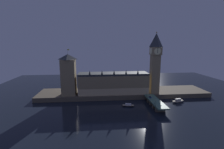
{
  "coord_description": "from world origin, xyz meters",
  "views": [
    {
      "loc": [
        -34.59,
        -167.57,
        66.32
      ],
      "look_at": [
        -17.34,
        20.0,
        31.59
      ],
      "focal_mm": 26.0,
      "sensor_mm": 36.0,
      "label": 1
    }
  ],
  "objects_px": {
    "street_lamp_mid": "(161,97)",
    "street_lamp_far": "(147,93)",
    "victoria_tower": "(69,75)",
    "pedestrian_near_rail": "(154,104)",
    "pedestrian_far_rail": "(148,97)",
    "clock_tower": "(155,61)",
    "pedestrian_mid_walk": "(161,100)",
    "boat_downstream": "(178,101)",
    "car_northbound_lead": "(150,97)",
    "street_lamp_near": "(156,102)",
    "boat_upstream": "(128,105)"
  },
  "relations": [
    {
      "from": "pedestrian_far_rail",
      "to": "boat_upstream",
      "type": "distance_m",
      "value": 26.75
    },
    {
      "from": "pedestrian_mid_walk",
      "to": "street_lamp_mid",
      "type": "height_order",
      "value": "street_lamp_mid"
    },
    {
      "from": "victoria_tower",
      "to": "pedestrian_near_rail",
      "type": "distance_m",
      "value": 105.37
    },
    {
      "from": "victoria_tower",
      "to": "pedestrian_mid_walk",
      "type": "xyz_separation_m",
      "value": [
        102.32,
        -36.37,
        -23.15
      ]
    },
    {
      "from": "street_lamp_mid",
      "to": "street_lamp_far",
      "type": "distance_m",
      "value": 18.3
    },
    {
      "from": "clock_tower",
      "to": "street_lamp_mid",
      "type": "relative_size",
      "value": 10.73
    },
    {
      "from": "street_lamp_mid",
      "to": "boat_downstream",
      "type": "bearing_deg",
      "value": 20.87
    },
    {
      "from": "street_lamp_far",
      "to": "boat_upstream",
      "type": "height_order",
      "value": "street_lamp_far"
    },
    {
      "from": "boat_upstream",
      "to": "boat_downstream",
      "type": "relative_size",
      "value": 0.88
    },
    {
      "from": "pedestrian_mid_walk",
      "to": "boat_downstream",
      "type": "relative_size",
      "value": 0.11
    },
    {
      "from": "victoria_tower",
      "to": "street_lamp_far",
      "type": "height_order",
      "value": "victoria_tower"
    },
    {
      "from": "car_northbound_lead",
      "to": "boat_downstream",
      "type": "relative_size",
      "value": 0.29
    },
    {
      "from": "pedestrian_near_rail",
      "to": "car_northbound_lead",
      "type": "bearing_deg",
      "value": 83.18
    },
    {
      "from": "boat_downstream",
      "to": "street_lamp_near",
      "type": "bearing_deg",
      "value": -145.99
    },
    {
      "from": "street_lamp_near",
      "to": "boat_upstream",
      "type": "distance_m",
      "value": 31.07
    },
    {
      "from": "clock_tower",
      "to": "pedestrian_near_rail",
      "type": "distance_m",
      "value": 58.85
    },
    {
      "from": "pedestrian_mid_walk",
      "to": "boat_upstream",
      "type": "distance_m",
      "value": 35.42
    },
    {
      "from": "clock_tower",
      "to": "pedestrian_far_rail",
      "type": "bearing_deg",
      "value": -124.53
    },
    {
      "from": "street_lamp_mid",
      "to": "boat_downstream",
      "type": "distance_m",
      "value": 28.48
    },
    {
      "from": "pedestrian_far_rail",
      "to": "street_lamp_far",
      "type": "height_order",
      "value": "street_lamp_far"
    },
    {
      "from": "pedestrian_near_rail",
      "to": "boat_upstream",
      "type": "relative_size",
      "value": 0.11
    },
    {
      "from": "pedestrian_near_rail",
      "to": "pedestrian_mid_walk",
      "type": "relative_size",
      "value": 0.92
    },
    {
      "from": "pedestrian_far_rail",
      "to": "street_lamp_mid",
      "type": "xyz_separation_m",
      "value": [
        10.48,
        -10.89,
        3.49
      ]
    },
    {
      "from": "clock_tower",
      "to": "pedestrian_mid_walk",
      "type": "relative_size",
      "value": 43.6
    },
    {
      "from": "victoria_tower",
      "to": "pedestrian_far_rail",
      "type": "xyz_separation_m",
      "value": [
        92.25,
        -23.87,
        -23.13
      ]
    },
    {
      "from": "pedestrian_mid_walk",
      "to": "street_lamp_far",
      "type": "height_order",
      "value": "street_lamp_far"
    },
    {
      "from": "car_northbound_lead",
      "to": "boat_upstream",
      "type": "xyz_separation_m",
      "value": [
        -27.09,
        -8.18,
        -5.92
      ]
    },
    {
      "from": "victoria_tower",
      "to": "pedestrian_near_rail",
      "type": "xyz_separation_m",
      "value": [
        92.25,
        -45.31,
        -23.23
      ]
    },
    {
      "from": "boat_upstream",
      "to": "boat_downstream",
      "type": "height_order",
      "value": "boat_downstream"
    },
    {
      "from": "car_northbound_lead",
      "to": "pedestrian_mid_walk",
      "type": "xyz_separation_m",
      "value": [
        7.56,
        -12.12,
        0.3
      ]
    },
    {
      "from": "victoria_tower",
      "to": "street_lamp_near",
      "type": "bearing_deg",
      "value": -28.31
    },
    {
      "from": "car_northbound_lead",
      "to": "boat_upstream",
      "type": "distance_m",
      "value": 28.91
    },
    {
      "from": "pedestrian_near_rail",
      "to": "street_lamp_mid",
      "type": "distance_m",
      "value": 15.29
    },
    {
      "from": "street_lamp_far",
      "to": "car_northbound_lead",
      "type": "bearing_deg",
      "value": -55.23
    },
    {
      "from": "street_lamp_mid",
      "to": "street_lamp_far",
      "type": "height_order",
      "value": "street_lamp_far"
    },
    {
      "from": "street_lamp_mid",
      "to": "pedestrian_far_rail",
      "type": "bearing_deg",
      "value": 133.88
    },
    {
      "from": "street_lamp_mid",
      "to": "street_lamp_far",
      "type": "bearing_deg",
      "value": 126.46
    },
    {
      "from": "pedestrian_mid_walk",
      "to": "boat_downstream",
      "type": "xyz_separation_m",
      "value": [
        25.55,
        11.2,
        -5.79
      ]
    },
    {
      "from": "clock_tower",
      "to": "street_lamp_mid",
      "type": "distance_m",
      "value": 47.26
    },
    {
      "from": "victoria_tower",
      "to": "car_northbound_lead",
      "type": "bearing_deg",
      "value": -14.35
    },
    {
      "from": "car_northbound_lead",
      "to": "boat_downstream",
      "type": "xyz_separation_m",
      "value": [
        33.11,
        -0.92,
        -5.5
      ]
    },
    {
      "from": "car_northbound_lead",
      "to": "pedestrian_near_rail",
      "type": "height_order",
      "value": "pedestrian_near_rail"
    },
    {
      "from": "clock_tower",
      "to": "boat_upstream",
      "type": "bearing_deg",
      "value": -142.98
    },
    {
      "from": "clock_tower",
      "to": "pedestrian_far_rail",
      "type": "height_order",
      "value": "clock_tower"
    },
    {
      "from": "street_lamp_mid",
      "to": "clock_tower",
      "type": "bearing_deg",
      "value": 83.18
    },
    {
      "from": "clock_tower",
      "to": "street_lamp_far",
      "type": "relative_size",
      "value": 10.62
    },
    {
      "from": "boat_downstream",
      "to": "victoria_tower",
      "type": "bearing_deg",
      "value": 168.86
    },
    {
      "from": "clock_tower",
      "to": "car_northbound_lead",
      "type": "distance_m",
      "value": 45.63
    },
    {
      "from": "victoria_tower",
      "to": "pedestrian_far_rail",
      "type": "relative_size",
      "value": 31.46
    },
    {
      "from": "street_lamp_far",
      "to": "boat_upstream",
      "type": "distance_m",
      "value": 28.86
    }
  ]
}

